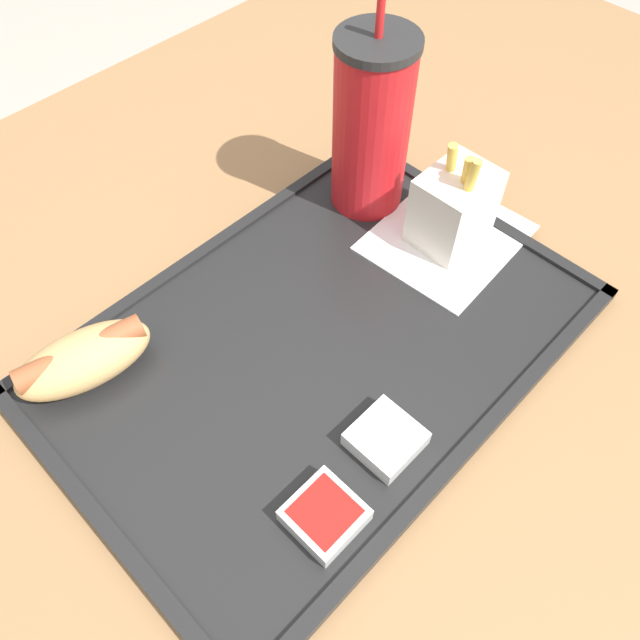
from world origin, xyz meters
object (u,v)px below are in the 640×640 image
fries_carton (453,207)px  sauce_cup_mayo (386,438)px  hot_dog_far (84,358)px  sauce_cup_ketchup (325,515)px  soda_cup (371,126)px

fries_carton → sauce_cup_mayo: fries_carton is taller
hot_dog_far → fries_carton: (0.33, -0.12, 0.02)m
fries_carton → sauce_cup_ketchup: bearing=-159.0°
sauce_cup_mayo → hot_dog_far: bearing=119.7°
fries_carton → sauce_cup_mayo: (-0.21, -0.10, -0.03)m
hot_dog_far → soda_cup: bearing=-3.8°
sauce_cup_mayo → soda_cup: bearing=45.1°
hot_dog_far → sauce_cup_mayo: (0.12, -0.22, -0.01)m
hot_dog_far → sauce_cup_ketchup: 0.23m
hot_dog_far → sauce_cup_mayo: size_ratio=2.49×
soda_cup → sauce_cup_mayo: size_ratio=4.27×
sauce_cup_ketchup → sauce_cup_mayo: bearing=5.9°
soda_cup → fries_carton: bearing=-82.0°
sauce_cup_mayo → sauce_cup_ketchup: 0.08m
soda_cup → sauce_cup_ketchup: 0.35m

